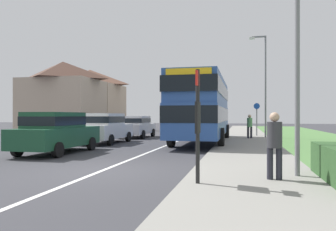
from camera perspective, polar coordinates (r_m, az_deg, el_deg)
The scene contains 14 objects.
ground_plane at distance 9.74m, azimuth -11.43°, elevation -9.44°, with size 120.00×120.00×0.00m, color #38383D.
lane_marking_centre at distance 17.29m, azimuth -0.45°, elevation -5.30°, with size 0.14×60.00×0.01m, color silver.
pavement_near_side at distance 14.84m, azimuth 13.79°, elevation -5.95°, with size 3.20×68.00×0.12m, color gray.
double_decker_bus at distance 19.12m, azimuth 6.03°, elevation 1.61°, with size 2.80×10.35×3.70m.
parked_car_dark_green at distance 14.53m, azimuth -18.92°, elevation -2.57°, with size 1.95×4.52×1.73m.
parked_car_white at distance 19.14m, azimuth -10.81°, elevation -1.98°, with size 1.87×4.46×1.72m.
parked_car_silver at distance 23.80m, azimuth -5.51°, elevation -1.78°, with size 1.90×4.17×1.56m.
pedestrian_at_stop at distance 7.93m, azimuth 18.11°, elevation -4.48°, with size 0.34×0.34×1.67m.
pedestrian_walking_away at distance 22.08m, azimuth 14.07°, elevation -1.63°, with size 0.34×0.34×1.67m.
bus_stop_sign at distance 7.14m, azimuth 5.21°, elevation -0.44°, with size 0.09×0.52×2.60m.
cycle_route_sign at distance 24.93m, azimuth 15.24°, elevation -0.41°, with size 0.44×0.08×2.52m.
street_lamp_near at distance 8.87m, azimuth 20.90°, elevation 15.04°, with size 1.14×0.20×6.72m.
street_lamp_mid at distance 23.32m, azimuth 16.40°, elevation 6.06°, with size 1.14×0.20×7.05m.
house_terrace_far_side at distance 35.27m, azimuth -15.55°, elevation 2.88°, with size 6.69×11.17×6.77m.
Camera 1 is at (3.94, -8.76, 1.59)m, focal length 34.89 mm.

